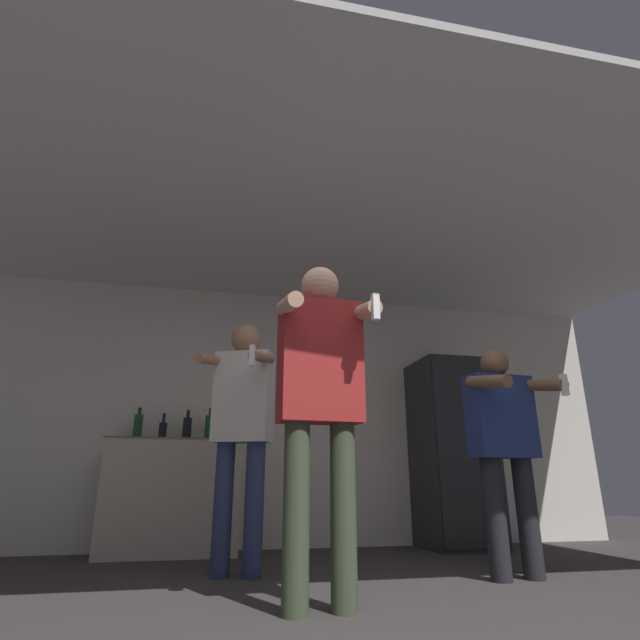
# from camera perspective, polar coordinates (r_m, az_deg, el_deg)

# --- Properties ---
(wall_back) EXTENTS (7.00, 0.06, 2.55)m
(wall_back) POSITION_cam_1_polar(r_m,az_deg,el_deg) (5.25, -3.04, -10.67)
(wall_back) COLOR beige
(wall_back) RESTS_ON ground_plane
(ceiling_slab) EXTENTS (7.00, 3.79, 0.05)m
(ceiling_slab) POSITION_cam_1_polar(r_m,az_deg,el_deg) (4.08, 1.12, 10.86)
(ceiling_slab) COLOR silver
(ceiling_slab) RESTS_ON wall_back
(refrigerator) EXTENTS (0.68, 0.74, 1.80)m
(refrigerator) POSITION_cam_1_polar(r_m,az_deg,el_deg) (5.34, 14.93, -14.25)
(refrigerator) COLOR #262628
(refrigerator) RESTS_ON ground_plane
(counter) EXTENTS (1.19, 0.55, 0.97)m
(counter) POSITION_cam_1_polar(r_m,az_deg,el_deg) (4.86, -16.46, -18.72)
(counter) COLOR #BCB29E
(counter) RESTS_ON ground_plane
(bottle_tall_gin) EXTENTS (0.07, 0.07, 0.26)m
(bottle_tall_gin) POSITION_cam_1_polar(r_m,az_deg,el_deg) (4.95, -17.53, -11.85)
(bottle_tall_gin) COLOR black
(bottle_tall_gin) RESTS_ON counter
(bottle_brown_liquor) EXTENTS (0.08, 0.08, 0.31)m
(bottle_brown_liquor) POSITION_cam_1_polar(r_m,az_deg,el_deg) (4.93, -12.55, -11.87)
(bottle_brown_liquor) COLOR #194723
(bottle_brown_liquor) RESTS_ON counter
(bottle_dark_rum) EXTENTS (0.08, 0.08, 0.29)m
(bottle_dark_rum) POSITION_cam_1_polar(r_m,az_deg,el_deg) (4.98, -20.08, -11.30)
(bottle_dark_rum) COLOR #194723
(bottle_dark_rum) RESTS_ON counter
(bottle_red_label) EXTENTS (0.08, 0.08, 0.30)m
(bottle_red_label) POSITION_cam_1_polar(r_m,az_deg,el_deg) (4.94, -14.95, -11.80)
(bottle_red_label) COLOR black
(bottle_red_label) RESTS_ON counter
(person_woman_foreground) EXTENTS (0.53, 0.45, 1.79)m
(person_woman_foreground) POSITION_cam_1_polar(r_m,az_deg,el_deg) (2.72, 0.05, -8.34)
(person_woman_foreground) COLOR #38422D
(person_woman_foreground) RESTS_ON ground_plane
(person_man_side) EXTENTS (0.55, 0.55, 1.53)m
(person_man_side) POSITION_cam_1_polar(r_m,az_deg,el_deg) (3.78, 20.30, -12.62)
(person_man_side) COLOR black
(person_man_side) RESTS_ON ground_plane
(person_spectator_back) EXTENTS (0.60, 0.64, 1.75)m
(person_spectator_back) POSITION_cam_1_polar(r_m,az_deg,el_deg) (3.71, -8.89, -11.19)
(person_spectator_back) COLOR navy
(person_spectator_back) RESTS_ON ground_plane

